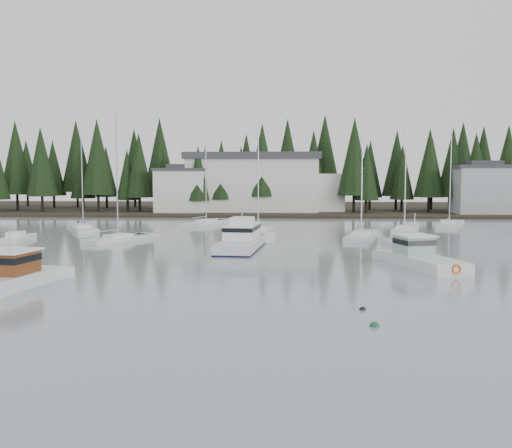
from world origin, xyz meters
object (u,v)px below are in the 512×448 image
Objects in this scene: house_east_a at (483,188)px; harbor_inn at (264,183)px; runabout_1 at (405,246)px; sailboat_1 at (449,226)px; cabin_cruiser_center at (241,242)px; sailboat_4 at (206,224)px; sailboat_10 at (258,233)px; sailboat_11 at (118,240)px; house_west at (182,189)px; sailboat_8 at (83,230)px; runabout_0 at (16,240)px; lobster_boat_teal at (422,260)px; sailboat_0 at (361,237)px; sailboat_5 at (404,231)px.

harbor_inn reaches higher than house_east_a.
sailboat_1 is at bearing -36.21° from runabout_1.
cabin_cruiser_center is 38.14m from sailboat_1.
sailboat_4 is at bearing 108.38° from sailboat_1.
sailboat_10 is at bearing 1.87° from cabin_cruiser_center.
sailboat_4 is (-7.37, 27.45, -0.65)m from cabin_cruiser_center.
sailboat_11 reaches higher than cabin_cruiser_center.
house_east_a is at bearing -1.06° from house_west.
sailboat_10 reaches higher than house_west.
house_east_a is 62.51m from cabin_cruiser_center.
runabout_1 is (29.84, -3.25, 0.04)m from sailboat_11.
sailboat_8 is (-6.87, -31.89, -4.59)m from house_west.
runabout_0 is (-25.68, -9.57, 0.06)m from sailboat_10.
lobster_boat_teal is at bearing 162.57° from runabout_1.
sailboat_10 is at bearing 12.16° from lobster_boat_teal.
sailboat_10 is at bearing -128.62° from sailboat_4.
lobster_boat_teal is 42.53m from runabout_0.
sailboat_8 is at bearing 35.80° from lobster_boat_teal.
lobster_boat_teal is 0.72× the size of sailboat_8.
sailboat_11 is (-6.46, -21.49, 0.04)m from sailboat_4.
house_west is at bearing 30.68° from sailboat_11.
cabin_cruiser_center reaches higher than runabout_1.
house_west is at bearing 178.94° from house_east_a.
sailboat_4 reaches higher than house_west.
runabout_1 is (15.19, -12.23, 0.06)m from sailboat_10.
house_west is 24.11m from sailboat_4.
runabout_0 is at bearing -145.71° from house_east_a.
sailboat_0 is 26.13m from sailboat_4.
cabin_cruiser_center is at bearing 38.47° from lobster_boat_teal.
sailboat_8 is at bearing -20.88° from runabout_0.
cabin_cruiser_center is 0.79× the size of sailboat_11.
sailboat_5 is (34.23, -31.56, -4.55)m from house_west.
sailboat_5 reaches higher than lobster_boat_teal.
sailboat_4 reaches higher than sailboat_8.
runabout_0 is at bearing -102.31° from house_west.
cabin_cruiser_center is at bearing 176.71° from sailboat_10.
harbor_inn is 2.42× the size of sailboat_8.
house_east_a is 0.75× the size of sailboat_1.
sailboat_11 is at bearing -95.07° from runabout_0.
sailboat_10 reaches higher than harbor_inn.
house_west reaches higher than runabout_0.
lobster_boat_teal is (14.84, -63.36, -5.22)m from harbor_inn.
cabin_cruiser_center is 16.68m from sailboat_0.
cabin_cruiser_center is 15.07m from sailboat_11.
house_east_a is 1.54× the size of runabout_1.
sailboat_4 is at bearing 33.08° from sailboat_10.
harbor_inn is 4.33× the size of runabout_0.
sailboat_0 is 1.04× the size of sailboat_10.
sailboat_0 is 21.57m from sailboat_1.
harbor_inn is 40.23m from sailboat_5.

